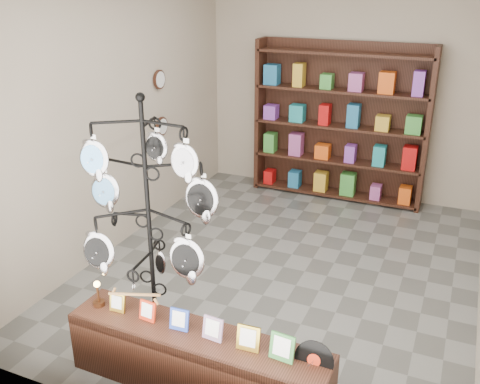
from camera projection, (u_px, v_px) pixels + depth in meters
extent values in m
plane|color=slate|center=(283.00, 267.00, 5.93)|extent=(5.00, 5.00, 0.00)
plane|color=#B0A38E|center=(345.00, 91.00, 7.50)|extent=(4.00, 0.00, 4.00)
plane|color=#B0A38E|center=(155.00, 241.00, 3.24)|extent=(4.00, 0.00, 4.00)
plane|color=#B0A38E|center=(122.00, 117.00, 6.11)|extent=(0.00, 5.00, 5.00)
cylinder|color=black|center=(157.00, 341.00, 4.69)|extent=(0.55, 0.55, 0.03)
cylinder|color=black|center=(150.00, 233.00, 4.29)|extent=(0.05, 0.05, 2.16)
sphere|color=black|center=(140.00, 97.00, 3.88)|extent=(0.07, 0.07, 0.07)
ellipsoid|color=silver|center=(160.00, 263.00, 4.65)|extent=(0.12, 0.06, 0.23)
cube|color=#A77745|center=(134.00, 294.00, 4.17)|extent=(0.39, 0.16, 0.04)
cube|color=black|center=(197.00, 361.00, 4.09)|extent=(2.09, 0.47, 0.51)
cube|color=gold|center=(118.00, 303.00, 4.24)|extent=(0.13, 0.05, 0.15)
cube|color=red|center=(148.00, 311.00, 4.13)|extent=(0.14, 0.05, 0.16)
cube|color=#263FA5|center=(179.00, 320.00, 4.01)|extent=(0.15, 0.06, 0.17)
cube|color=#E54C33|center=(213.00, 329.00, 3.90)|extent=(0.16, 0.06, 0.18)
cube|color=gold|center=(248.00, 338.00, 3.79)|extent=(0.17, 0.06, 0.19)
cube|color=#337233|center=(282.00, 347.00, 3.69)|extent=(0.18, 0.06, 0.20)
cylinder|color=black|center=(314.00, 360.00, 3.67)|extent=(0.29, 0.07, 0.28)
cylinder|color=red|center=(314.00, 360.00, 3.67)|extent=(0.10, 0.03, 0.09)
cylinder|color=#492815|center=(99.00, 303.00, 4.33)|extent=(0.09, 0.09, 0.04)
cylinder|color=#492815|center=(98.00, 294.00, 4.30)|extent=(0.02, 0.02, 0.13)
sphere|color=#FFBF59|center=(97.00, 284.00, 4.26)|extent=(0.05, 0.05, 0.05)
cube|color=black|center=(342.00, 120.00, 7.59)|extent=(2.40, 0.04, 2.20)
cube|color=black|center=(261.00, 115.00, 7.89)|extent=(0.06, 0.36, 2.20)
cube|color=black|center=(428.00, 132.00, 7.02)|extent=(0.06, 0.36, 2.20)
cube|color=black|center=(334.00, 192.00, 7.85)|extent=(2.36, 0.36, 0.04)
cube|color=black|center=(337.00, 160.00, 7.66)|extent=(2.36, 0.36, 0.03)
cube|color=black|center=(339.00, 126.00, 7.48)|extent=(2.36, 0.36, 0.04)
cube|color=black|center=(342.00, 90.00, 7.29)|extent=(2.36, 0.36, 0.04)
cube|color=black|center=(344.00, 53.00, 7.10)|extent=(2.36, 0.36, 0.04)
cylinder|color=black|center=(159.00, 80.00, 6.67)|extent=(0.03, 0.24, 0.24)
cylinder|color=black|center=(162.00, 126.00, 6.89)|extent=(0.03, 0.24, 0.24)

